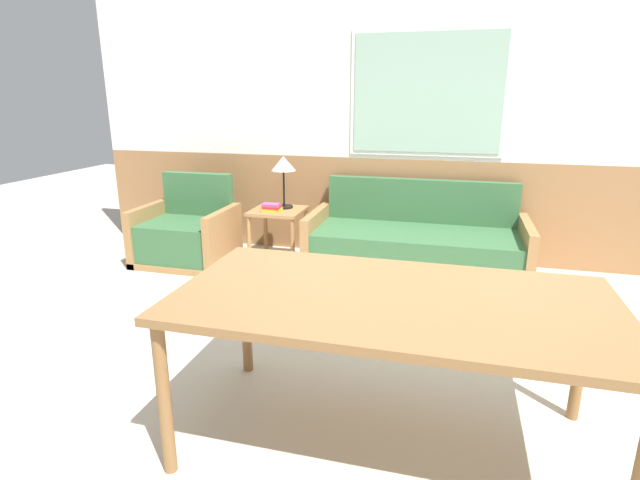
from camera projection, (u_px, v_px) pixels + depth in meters
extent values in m
plane|color=beige|center=(383.00, 397.00, 2.83)|extent=(16.00, 16.00, 0.00)
cube|color=#996B42|center=(421.00, 210.00, 5.13)|extent=(7.20, 0.06, 1.03)
cube|color=white|center=(430.00, 71.00, 4.75)|extent=(7.20, 0.06, 1.67)
cube|color=white|center=(427.00, 93.00, 4.77)|extent=(1.49, 0.01, 1.19)
cube|color=#99BCA8|center=(427.00, 93.00, 4.76)|extent=(1.41, 0.02, 1.11)
cube|color=#9E7042|center=(414.00, 270.00, 4.78)|extent=(2.02, 0.87, 0.06)
cube|color=#38663D|center=(415.00, 250.00, 4.70)|extent=(1.86, 0.79, 0.36)
cube|color=#38663D|center=(420.00, 201.00, 4.96)|extent=(1.86, 0.10, 0.43)
cube|color=#9E7042|center=(317.00, 238.00, 4.95)|extent=(0.08, 0.87, 0.56)
cube|color=#9E7042|center=(525.00, 254.00, 4.46)|extent=(0.08, 0.87, 0.56)
cube|color=#9E7042|center=(187.00, 259.00, 5.10)|extent=(0.92, 0.73, 0.06)
cube|color=#38663D|center=(185.00, 240.00, 5.02)|extent=(0.76, 0.65, 0.37)
cube|color=#38663D|center=(198.00, 194.00, 5.21)|extent=(0.76, 0.10, 0.44)
cube|color=#9E7042|center=(149.00, 233.00, 5.13)|extent=(0.08, 0.73, 0.57)
cube|color=#9E7042|center=(224.00, 238.00, 4.92)|extent=(0.08, 0.73, 0.57)
cube|color=#9E7042|center=(278.00, 211.00, 4.94)|extent=(0.51, 0.51, 0.03)
cylinder|color=#9E7042|center=(249.00, 242.00, 4.87)|extent=(0.04, 0.04, 0.53)
cylinder|color=#9E7042|center=(293.00, 246.00, 4.76)|extent=(0.04, 0.04, 0.53)
cylinder|color=#9E7042|center=(266.00, 231.00, 5.28)|extent=(0.04, 0.04, 0.53)
cylinder|color=#9E7042|center=(306.00, 234.00, 5.17)|extent=(0.04, 0.04, 0.53)
cylinder|color=black|center=(284.00, 207.00, 5.01)|extent=(0.17, 0.17, 0.02)
cylinder|color=black|center=(284.00, 188.00, 4.96)|extent=(0.02, 0.02, 0.35)
cone|color=beige|center=(283.00, 163.00, 4.89)|extent=(0.24, 0.24, 0.14)
cube|color=gold|center=(272.00, 210.00, 4.86)|extent=(0.22, 0.17, 0.03)
cube|color=#B22823|center=(272.00, 207.00, 4.86)|extent=(0.17, 0.15, 0.02)
cube|color=#994C84|center=(271.00, 205.00, 4.85)|extent=(0.17, 0.11, 0.02)
cube|color=olive|center=(393.00, 300.00, 2.26)|extent=(1.97, 1.02, 0.04)
cylinder|color=olive|center=(164.00, 400.00, 2.18)|extent=(0.06, 0.06, 0.74)
cylinder|color=olive|center=(246.00, 315.00, 3.01)|extent=(0.06, 0.06, 0.74)
cylinder|color=olive|center=(582.00, 355.00, 2.55)|extent=(0.06, 0.06, 0.74)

